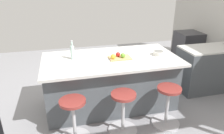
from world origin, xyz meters
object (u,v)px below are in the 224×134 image
apple_red (118,54)px  water_bottle (72,52)px  oven_range (188,48)px  stool_near_camera (74,122)px  kitchen_island (111,82)px  cutting_board (120,58)px  fruit_bowl (159,53)px  apple_green (123,55)px  apple_yellow (113,56)px  stool_middle (123,114)px  stool_by_window (167,107)px

apple_red → water_bottle: bearing=-9.2°
oven_range → stool_near_camera: bearing=34.7°
kitchen_island → cutting_board: (-0.14, 0.09, 0.47)m
fruit_bowl → cutting_board: bearing=-0.7°
oven_range → cutting_board: bearing=33.2°
oven_range → apple_green: size_ratio=11.06×
oven_range → kitchen_island: size_ratio=0.39×
stool_near_camera → apple_yellow: size_ratio=8.15×
kitchen_island → stool_middle: bearing=90.0°
kitchen_island → cutting_board: bearing=146.4°
oven_range → kitchen_island: (2.45, 1.42, 0.03)m
cutting_board → apple_red: size_ratio=4.74×
stool_middle → apple_yellow: bearing=-91.0°
stool_near_camera → apple_yellow: (-0.72, -0.63, 0.68)m
stool_middle → apple_red: 0.99m
fruit_bowl → apple_green: bearing=2.4°
oven_range → cutting_board: 2.81m
stool_middle → apple_green: apple_green is taller
stool_middle → apple_green: 0.94m
apple_yellow → stool_middle: bearing=89.0°
kitchen_island → fruit_bowl: size_ratio=11.58×
stool_by_window → stool_middle: bearing=0.0°
oven_range → stool_by_window: (1.73, 2.18, -0.13)m
apple_green → apple_yellow: 0.17m
cutting_board → kitchen_island: bearing=-33.6°
oven_range → stool_near_camera: (3.16, 2.18, -0.13)m
stool_near_camera → kitchen_island: bearing=-133.1°
stool_middle → cutting_board: cutting_board is taller
stool_middle → stool_near_camera: size_ratio=1.00×
kitchen_island → apple_red: bearing=157.0°
oven_range → fruit_bowl: fruit_bowl is taller
stool_near_camera → cutting_board: bearing=-141.6°
stool_middle → fruit_bowl: (-0.83, -0.66, 0.66)m
oven_range → stool_middle: (2.45, 2.18, -0.13)m
water_bottle → apple_red: bearing=170.8°
apple_yellow → water_bottle: 0.67m
kitchen_island → stool_middle: (0.00, 0.76, -0.16)m
kitchen_island → water_bottle: bearing=-6.5°
stool_middle → stool_near_camera: bearing=0.0°
apple_red → water_bottle: 0.75m
cutting_board → apple_green: bearing=139.7°
stool_middle → apple_yellow: (-0.01, -0.63, 0.68)m
apple_yellow → stool_near_camera: bearing=40.9°
oven_range → apple_green: (2.27, 1.55, 0.55)m
oven_range → apple_red: size_ratio=11.45×
apple_green → water_bottle: bearing=-13.8°
kitchen_island → stool_middle: 0.78m
stool_by_window → oven_range: bearing=-128.5°
water_bottle → kitchen_island: bearing=173.5°
apple_red → stool_by_window: bearing=130.0°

